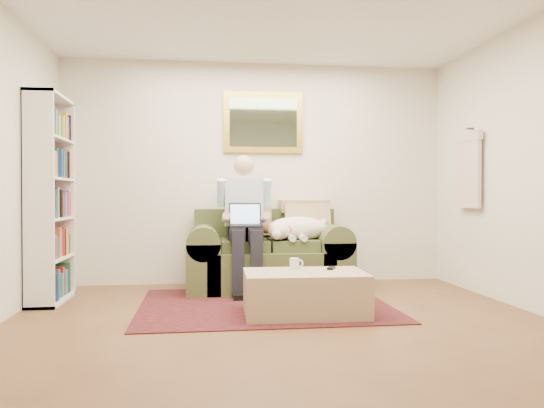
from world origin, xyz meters
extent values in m
cube|color=brown|center=(0.00, 0.00, 0.00)|extent=(4.50, 5.00, 0.01)
cube|color=silver|center=(0.00, 2.50, 1.30)|extent=(4.50, 0.01, 2.60)
cube|color=black|center=(-0.06, 1.16, 0.01)|extent=(2.32, 1.86, 0.01)
cube|color=brown|center=(0.08, 1.99, 0.22)|extent=(1.33, 0.86, 0.43)
cube|color=brown|center=(0.08, 2.36, 0.66)|extent=(1.62, 0.19, 0.44)
cube|color=brown|center=(-0.63, 1.99, 0.27)|extent=(0.35, 0.86, 0.89)
cube|color=brown|center=(0.78, 1.99, 0.27)|extent=(0.35, 0.86, 0.89)
cube|color=brown|center=(-0.19, 1.93, 0.50)|extent=(0.51, 0.58, 0.12)
cube|color=brown|center=(0.34, 1.93, 0.50)|extent=(0.51, 0.58, 0.12)
cube|color=black|center=(-0.19, 1.74, 0.72)|extent=(0.34, 0.24, 0.02)
cube|color=black|center=(-0.19, 1.86, 0.84)|extent=(0.34, 0.06, 0.24)
cube|color=#99BFF2|center=(-0.19, 1.85, 0.84)|extent=(0.31, 0.05, 0.20)
cube|color=#D0AF8A|center=(0.24, 0.71, 0.19)|extent=(1.05, 0.69, 0.38)
cylinder|color=white|center=(0.18, 0.87, 0.43)|extent=(0.08, 0.08, 0.10)
cube|color=black|center=(0.51, 0.83, 0.39)|extent=(0.11, 0.16, 0.02)
cube|color=gold|center=(0.08, 2.48, 1.90)|extent=(0.94, 0.04, 0.72)
cube|color=gray|center=(0.08, 2.46, 1.90)|extent=(0.80, 0.01, 0.58)
camera|label=1|loc=(-0.61, -3.77, 1.03)|focal=35.00mm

